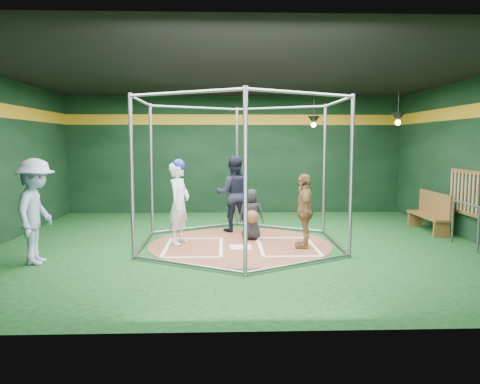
{
  "coord_description": "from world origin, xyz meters",
  "views": [
    {
      "loc": [
        -0.34,
        -9.59,
        2.14
      ],
      "look_at": [
        0.0,
        0.1,
        1.1
      ],
      "focal_mm": 35.0,
      "sensor_mm": 36.0,
      "label": 1
    }
  ],
  "objects_px": {
    "umpire": "(233,194)",
    "dugout_bench": "(431,211)",
    "visitor_leopard": "(304,211)",
    "batter_figure": "(179,202)"
  },
  "relations": [
    {
      "from": "umpire",
      "to": "dugout_bench",
      "type": "xyz_separation_m",
      "value": [
        4.73,
        -0.16,
        -0.43
      ]
    },
    {
      "from": "batter_figure",
      "to": "umpire",
      "type": "distance_m",
      "value": 1.77
    },
    {
      "from": "batter_figure",
      "to": "visitor_leopard",
      "type": "height_order",
      "value": "batter_figure"
    },
    {
      "from": "umpire",
      "to": "dugout_bench",
      "type": "distance_m",
      "value": 4.75
    },
    {
      "from": "umpire",
      "to": "dugout_bench",
      "type": "height_order",
      "value": "umpire"
    },
    {
      "from": "umpire",
      "to": "dugout_bench",
      "type": "bearing_deg",
      "value": 177.66
    },
    {
      "from": "visitor_leopard",
      "to": "umpire",
      "type": "relative_size",
      "value": 0.83
    },
    {
      "from": "visitor_leopard",
      "to": "umpire",
      "type": "height_order",
      "value": "umpire"
    },
    {
      "from": "batter_figure",
      "to": "dugout_bench",
      "type": "relative_size",
      "value": 1.09
    },
    {
      "from": "visitor_leopard",
      "to": "batter_figure",
      "type": "bearing_deg",
      "value": -94.11
    }
  ]
}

